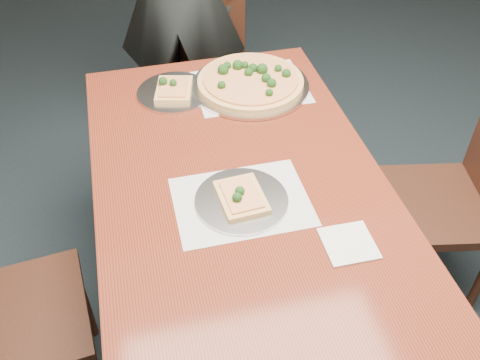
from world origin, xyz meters
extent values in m
cube|color=#591D11|center=(-0.21, 0.28, 0.73)|extent=(0.90, 1.50, 0.04)
cylinder|color=black|center=(-0.60, 0.97, 0.35)|extent=(0.07, 0.07, 0.70)
cylinder|color=black|center=(0.18, 0.97, 0.35)|extent=(0.07, 0.07, 0.70)
cube|color=black|center=(-0.16, 1.33, 0.45)|extent=(0.53, 0.53, 0.04)
cylinder|color=black|center=(-0.38, 1.21, 0.21)|extent=(0.04, 0.04, 0.43)
cylinder|color=black|center=(-0.28, 1.56, 0.21)|extent=(0.04, 0.04, 0.43)
cylinder|color=black|center=(-0.04, 1.11, 0.21)|extent=(0.04, 0.04, 0.43)
cylinder|color=black|center=(0.07, 1.45, 0.21)|extent=(0.04, 0.04, 0.43)
cube|color=black|center=(-0.10, 1.51, 0.69)|extent=(0.41, 0.16, 0.44)
cube|color=black|center=(-0.95, 0.14, 0.45)|extent=(0.46, 0.46, 0.04)
cylinder|color=black|center=(-0.79, 0.34, 0.21)|extent=(0.04, 0.04, 0.43)
cube|color=black|center=(0.55, 0.29, 0.45)|extent=(0.49, 0.49, 0.04)
cylinder|color=black|center=(0.40, 0.50, 0.21)|extent=(0.04, 0.04, 0.43)
cylinder|color=black|center=(0.76, 0.43, 0.21)|extent=(0.04, 0.04, 0.43)
cylinder|color=black|center=(0.33, 0.15, 0.21)|extent=(0.04, 0.04, 0.43)
cube|color=white|center=(-0.05, 0.78, 0.75)|extent=(0.42, 0.32, 0.00)
cube|color=white|center=(-0.23, 0.19, 0.75)|extent=(0.40, 0.30, 0.00)
cylinder|color=silver|center=(-0.05, 0.78, 0.76)|extent=(0.45, 0.45, 0.01)
cylinder|color=tan|center=(-0.05, 0.78, 0.77)|extent=(0.41, 0.41, 0.02)
cylinder|color=#FFD985|center=(-0.05, 0.78, 0.79)|extent=(0.36, 0.36, 0.01)
sphere|color=#153B12|center=(-0.12, 0.88, 0.80)|extent=(0.03, 0.03, 0.03)
sphere|color=#153B12|center=(-0.03, 0.83, 0.80)|extent=(0.04, 0.04, 0.04)
sphere|color=#153B12|center=(-0.05, 0.81, 0.80)|extent=(0.03, 0.03, 0.03)
sphere|color=#153B12|center=(-0.05, 0.86, 0.80)|extent=(0.03, 0.03, 0.03)
sphere|color=#153B12|center=(-0.14, 0.84, 0.80)|extent=(0.04, 0.04, 0.04)
sphere|color=#153B12|center=(0.00, 0.75, 0.80)|extent=(0.04, 0.04, 0.04)
sphere|color=#153B12|center=(-0.01, 0.66, 0.80)|extent=(0.03, 0.03, 0.03)
sphere|color=#153B12|center=(0.01, 0.81, 0.80)|extent=(0.04, 0.04, 0.04)
sphere|color=#153B12|center=(-0.08, 0.86, 0.80)|extent=(0.04, 0.04, 0.04)
sphere|color=#153B12|center=(0.09, 0.77, 0.80)|extent=(0.03, 0.03, 0.03)
sphere|color=#153B12|center=(0.01, 0.71, 0.80)|extent=(0.04, 0.04, 0.04)
sphere|color=#153B12|center=(0.07, 0.81, 0.80)|extent=(0.03, 0.03, 0.03)
sphere|color=#153B12|center=(-0.17, 0.75, 0.80)|extent=(0.03, 0.03, 0.03)
cylinder|color=silver|center=(-0.23, 0.19, 0.76)|extent=(0.28, 0.28, 0.01)
cube|color=tan|center=(-0.23, 0.19, 0.77)|extent=(0.14, 0.18, 0.02)
cube|color=#FFD985|center=(-0.23, 0.19, 0.78)|extent=(0.11, 0.15, 0.01)
sphere|color=#153B12|center=(-0.23, 0.19, 0.79)|extent=(0.03, 0.03, 0.03)
sphere|color=#153B12|center=(-0.25, 0.17, 0.79)|extent=(0.03, 0.03, 0.03)
cylinder|color=silver|center=(-0.34, 0.81, 0.76)|extent=(0.28, 0.28, 0.01)
cube|color=tan|center=(-0.34, 0.81, 0.77)|extent=(0.17, 0.20, 0.02)
cube|color=#FFD985|center=(-0.34, 0.81, 0.78)|extent=(0.13, 0.16, 0.01)
sphere|color=#153B12|center=(-0.34, 0.82, 0.79)|extent=(0.03, 0.03, 0.03)
sphere|color=#153B12|center=(-0.38, 0.84, 0.79)|extent=(0.03, 0.03, 0.03)
cube|color=white|center=(0.02, -0.04, 0.75)|extent=(0.14, 0.14, 0.01)
camera|label=1|loc=(-0.50, -0.91, 1.88)|focal=40.00mm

